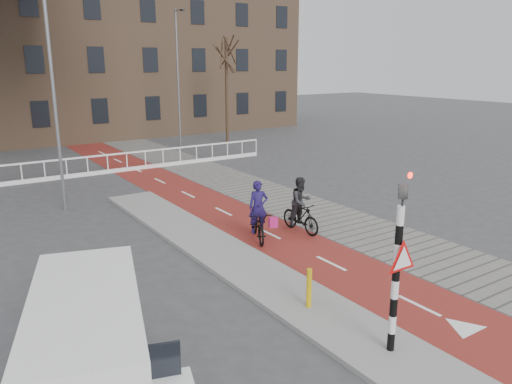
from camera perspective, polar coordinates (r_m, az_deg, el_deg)
ground at (r=12.01m, az=9.69°, el=-12.71°), size 120.00×120.00×0.00m
bike_lane at (r=20.53m, az=-6.54°, el=-0.89°), size 2.50×60.00×0.01m
sidewalk at (r=21.90m, az=-0.03°, el=0.20°), size 3.00×60.00×0.01m
curb_island at (r=14.51m, az=-3.32°, el=-7.28°), size 1.80×16.00×0.12m
traffic_signal at (r=9.54m, az=15.93°, el=-7.39°), size 0.80×0.80×3.68m
bollard at (r=11.42m, az=6.08°, el=-10.85°), size 0.12×0.12×0.91m
cyclist_near at (r=15.69m, az=0.28°, el=-3.25°), size 1.31×1.93×1.91m
cyclist_far at (r=16.42m, az=5.13°, el=-2.02°), size 0.82×1.74×1.86m
van at (r=8.98m, az=-18.66°, el=-16.34°), size 2.87×4.59×1.84m
tree_right at (r=35.12m, az=-3.37°, el=11.49°), size 0.22×0.22×7.08m
streetlight_near at (r=19.59m, az=-22.05°, el=9.72°), size 0.12×0.12×8.29m
streetlight_right at (r=33.32m, az=-8.90°, el=12.54°), size 0.12×0.12×8.67m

